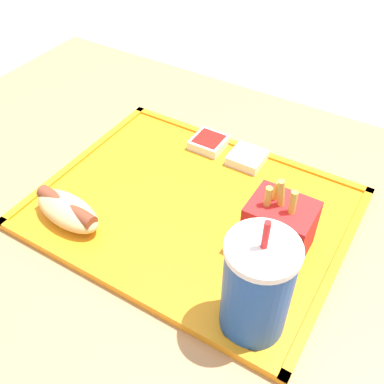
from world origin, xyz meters
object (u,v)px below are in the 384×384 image
soda_cup (257,287)px  sauce_cup_mayo (247,158)px  fries_carton (279,226)px  hot_dog_far (67,210)px  sauce_cup_ketchup (209,142)px

soda_cup → sauce_cup_mayo: bearing=-62.9°
fries_carton → soda_cup: bearing=100.3°
hot_dog_far → fries_carton: 0.30m
fries_carton → sauce_cup_mayo: (0.11, -0.14, -0.03)m
soda_cup → sauce_cup_ketchup: 0.35m
soda_cup → hot_dog_far: size_ratio=1.43×
sauce_cup_mayo → fries_carton: bearing=128.4°
soda_cup → fries_carton: size_ratio=1.45×
hot_dog_far → sauce_cup_ketchup: bearing=-108.5°
soda_cup → hot_dog_far: bearing=-2.3°
hot_dog_far → sauce_cup_ketchup: 0.27m
sauce_cup_ketchup → fries_carton: bearing=142.1°
soda_cup → fries_carton: 0.13m
soda_cup → sauce_cup_ketchup: bearing=-51.9°
soda_cup → sauce_cup_mayo: (0.14, -0.26, -0.06)m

